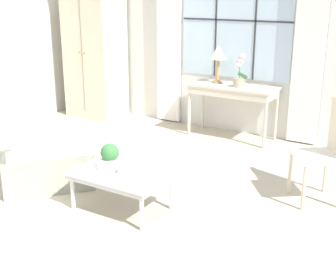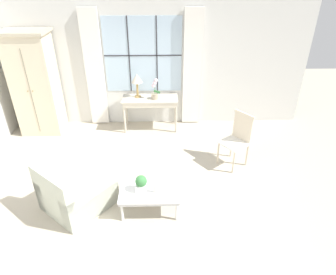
{
  "view_description": "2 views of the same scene",
  "coord_description": "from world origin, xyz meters",
  "px_view_note": "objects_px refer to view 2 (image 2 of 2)",
  "views": [
    {
      "loc": [
        2.74,
        -3.19,
        2.03
      ],
      "look_at": [
        0.57,
        0.3,
        0.72
      ],
      "focal_mm": 50.0,
      "sensor_mm": 36.0,
      "label": 1
    },
    {
      "loc": [
        0.42,
        -3.44,
        3.36
      ],
      "look_at": [
        0.5,
        0.7,
        0.9
      ],
      "focal_mm": 32.0,
      "sensor_mm": 36.0,
      "label": 2
    }
  ],
  "objects_px": {
    "side_chair_wooden": "(238,136)",
    "table_lamp": "(137,79)",
    "coffee_table": "(150,192)",
    "potted_orchid": "(155,91)",
    "armchair_upholstered": "(76,193)",
    "potted_plant_small": "(141,183)",
    "pillar_candle": "(155,189)",
    "armoire": "(35,84)",
    "console_table": "(150,102)"
  },
  "relations": [
    {
      "from": "potted_orchid",
      "to": "side_chair_wooden",
      "type": "bearing_deg",
      "value": -41.61
    },
    {
      "from": "console_table",
      "to": "pillar_candle",
      "type": "xyz_separation_m",
      "value": [
        0.16,
        -2.7,
        -0.22
      ]
    },
    {
      "from": "potted_plant_small",
      "to": "console_table",
      "type": "bearing_deg",
      "value": 88.86
    },
    {
      "from": "armoire",
      "to": "side_chair_wooden",
      "type": "distance_m",
      "value": 4.33
    },
    {
      "from": "pillar_candle",
      "to": "potted_plant_small",
      "type": "bearing_deg",
      "value": 168.18
    },
    {
      "from": "console_table",
      "to": "table_lamp",
      "type": "height_order",
      "value": "table_lamp"
    },
    {
      "from": "potted_orchid",
      "to": "side_chair_wooden",
      "type": "height_order",
      "value": "potted_orchid"
    },
    {
      "from": "side_chair_wooden",
      "to": "potted_plant_small",
      "type": "relative_size",
      "value": 3.85
    },
    {
      "from": "potted_orchid",
      "to": "coffee_table",
      "type": "relative_size",
      "value": 0.51
    },
    {
      "from": "armoire",
      "to": "pillar_candle",
      "type": "distance_m",
      "value": 3.76
    },
    {
      "from": "table_lamp",
      "to": "potted_plant_small",
      "type": "distance_m",
      "value": 2.81
    },
    {
      "from": "armchair_upholstered",
      "to": "table_lamp",
      "type": "bearing_deg",
      "value": 73.11
    },
    {
      "from": "potted_orchid",
      "to": "armchair_upholstered",
      "type": "relative_size",
      "value": 0.37
    },
    {
      "from": "table_lamp",
      "to": "potted_plant_small",
      "type": "height_order",
      "value": "table_lamp"
    },
    {
      "from": "table_lamp",
      "to": "potted_plant_small",
      "type": "relative_size",
      "value": 1.99
    },
    {
      "from": "pillar_candle",
      "to": "potted_orchid",
      "type": "bearing_deg",
      "value": 91.06
    },
    {
      "from": "console_table",
      "to": "armchair_upholstered",
      "type": "relative_size",
      "value": 0.98
    },
    {
      "from": "armoire",
      "to": "armchair_upholstered",
      "type": "bearing_deg",
      "value": -61.89
    },
    {
      "from": "side_chair_wooden",
      "to": "coffee_table",
      "type": "distance_m",
      "value": 2.02
    },
    {
      "from": "armoire",
      "to": "table_lamp",
      "type": "xyz_separation_m",
      "value": [
        2.14,
        0.12,
        0.04
      ]
    },
    {
      "from": "side_chair_wooden",
      "to": "table_lamp",
      "type": "bearing_deg",
      "value": 142.44
    },
    {
      "from": "coffee_table",
      "to": "potted_plant_small",
      "type": "relative_size",
      "value": 3.41
    },
    {
      "from": "armoire",
      "to": "console_table",
      "type": "xyz_separation_m",
      "value": [
        2.42,
        0.05,
        -0.45
      ]
    },
    {
      "from": "armchair_upholstered",
      "to": "pillar_candle",
      "type": "distance_m",
      "value": 1.25
    },
    {
      "from": "side_chair_wooden",
      "to": "pillar_candle",
      "type": "xyz_separation_m",
      "value": [
        -1.5,
        -1.28,
        -0.13
      ]
    },
    {
      "from": "potted_orchid",
      "to": "coffee_table",
      "type": "height_order",
      "value": "potted_orchid"
    },
    {
      "from": "side_chair_wooden",
      "to": "console_table",
      "type": "bearing_deg",
      "value": 139.45
    },
    {
      "from": "console_table",
      "to": "potted_plant_small",
      "type": "height_order",
      "value": "console_table"
    },
    {
      "from": "side_chair_wooden",
      "to": "pillar_candle",
      "type": "bearing_deg",
      "value": -139.5
    },
    {
      "from": "table_lamp",
      "to": "pillar_candle",
      "type": "distance_m",
      "value": 2.89
    },
    {
      "from": "armoire",
      "to": "pillar_candle",
      "type": "relative_size",
      "value": 14.3
    },
    {
      "from": "table_lamp",
      "to": "side_chair_wooden",
      "type": "relative_size",
      "value": 0.52
    },
    {
      "from": "table_lamp",
      "to": "armchair_upholstered",
      "type": "height_order",
      "value": "table_lamp"
    },
    {
      "from": "table_lamp",
      "to": "potted_orchid",
      "type": "distance_m",
      "value": 0.46
    },
    {
      "from": "coffee_table",
      "to": "pillar_candle",
      "type": "height_order",
      "value": "pillar_candle"
    },
    {
      "from": "armchair_upholstered",
      "to": "potted_orchid",
      "type": "bearing_deg",
      "value": 64.79
    },
    {
      "from": "side_chair_wooden",
      "to": "armoire",
      "type": "bearing_deg",
      "value": 161.41
    },
    {
      "from": "console_table",
      "to": "armoire",
      "type": "bearing_deg",
      "value": -178.9
    },
    {
      "from": "table_lamp",
      "to": "coffee_table",
      "type": "relative_size",
      "value": 0.58
    },
    {
      "from": "armchair_upholstered",
      "to": "coffee_table",
      "type": "relative_size",
      "value": 1.38
    },
    {
      "from": "armchair_upholstered",
      "to": "coffee_table",
      "type": "height_order",
      "value": "armchair_upholstered"
    },
    {
      "from": "coffee_table",
      "to": "potted_orchid",
      "type": "bearing_deg",
      "value": 89.07
    },
    {
      "from": "console_table",
      "to": "potted_orchid",
      "type": "height_order",
      "value": "potted_orchid"
    },
    {
      "from": "console_table",
      "to": "armchair_upholstered",
      "type": "distance_m",
      "value": 2.81
    },
    {
      "from": "potted_orchid",
      "to": "armchair_upholstered",
      "type": "distance_m",
      "value": 2.86
    },
    {
      "from": "armoire",
      "to": "coffee_table",
      "type": "xyz_separation_m",
      "value": [
        2.49,
        -2.59,
        -0.77
      ]
    },
    {
      "from": "potted_plant_small",
      "to": "side_chair_wooden",
      "type": "bearing_deg",
      "value": 35.87
    },
    {
      "from": "coffee_table",
      "to": "potted_plant_small",
      "type": "distance_m",
      "value": 0.21
    },
    {
      "from": "armoire",
      "to": "potted_plant_small",
      "type": "relative_size",
      "value": 8.3
    },
    {
      "from": "armchair_upholstered",
      "to": "pillar_candle",
      "type": "xyz_separation_m",
      "value": [
        1.23,
        -0.14,
        0.18
      ]
    }
  ]
}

